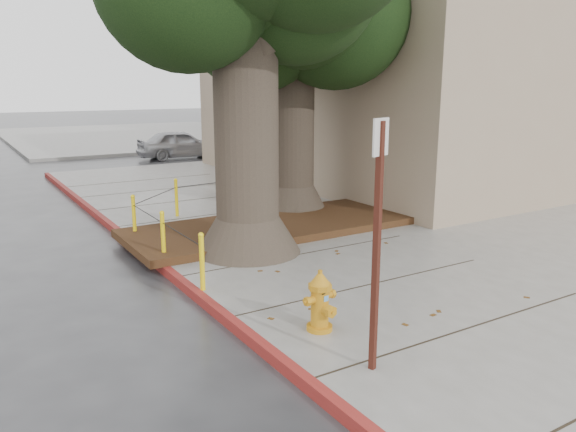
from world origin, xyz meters
name	(u,v)px	position (x,y,z in m)	size (l,w,h in m)	color
ground	(344,299)	(0.00, 0.00, 0.00)	(140.00, 140.00, 0.00)	#28282B
sidewalk_main	(475,218)	(6.00, 2.50, 0.07)	(16.00, 26.00, 0.15)	slate
sidewalk_far	(140,135)	(6.00, 30.00, 0.07)	(16.00, 20.00, 0.15)	slate
curb_red	(169,273)	(-2.00, 2.50, 0.07)	(0.14, 26.00, 0.16)	maroon
planter_bed	(271,226)	(0.90, 3.90, 0.23)	(6.40, 2.60, 0.16)	black
building_corner	(427,36)	(10.00, 8.50, 5.00)	(12.00, 13.00, 10.00)	gray
building_side_white	(301,67)	(16.00, 26.00, 4.50)	(10.00, 10.00, 9.00)	silver
building_side_grey	(323,51)	(22.00, 32.00, 6.00)	(12.00, 14.00, 12.00)	slate
tree_far	(303,12)	(2.64, 5.32, 5.02)	(4.50, 3.80, 7.17)	#4C3F33
bollard_ring	(188,213)	(-0.87, 4.38, 0.66)	(3.79, 5.39, 0.95)	yellow
fire_hydrant	(320,301)	(-1.17, -1.00, 0.56)	(0.44, 0.41, 0.83)	orange
signpost	(377,233)	(-1.25, -2.17, 1.76)	(0.27, 0.11, 2.84)	#471911
car_silver	(180,144)	(4.16, 17.91, 0.66)	(1.55, 3.86, 1.31)	#A9AAAE
car_red	(265,141)	(8.53, 17.72, 0.59)	(1.25, 3.58, 1.18)	maroon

